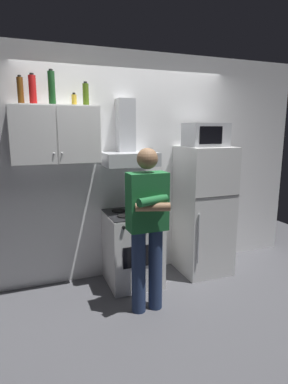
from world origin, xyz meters
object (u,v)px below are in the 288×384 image
bottle_soda_red (33,90)px  bottle_olive_oil (86,95)px  refrigerator (204,210)px  cooking_pot (147,209)px  range_hood (128,148)px  person_standing (147,225)px  bottle_beer_brown (20,91)px  bottle_wine_green (52,88)px  microwave (206,135)px  upper_cabinet (55,135)px  bottle_spice_jar (74,100)px  stove_oven (133,248)px

bottle_soda_red → bottle_olive_oil: (0.53, 0.00, -0.03)m
refrigerator → cooking_pot: size_ratio=5.18×
range_hood → person_standing: 1.01m
bottle_beer_brown → bottle_wine_green: size_ratio=0.80×
microwave → upper_cabinet: bearing=176.5°
upper_cabinet → refrigerator: (1.75, -0.12, -0.95)m
bottle_spice_jar → bottle_beer_brown: bearing=178.8°
stove_oven → bottle_olive_oil: bottle_olive_oil is taller
cooking_pot → bottle_soda_red: bottle_soda_red is taller
bottle_soda_red → microwave: bearing=-3.0°
upper_cabinet → microwave: upper_cabinet is taller
refrigerator → bottle_soda_red: size_ratio=5.34×
stove_oven → range_hood: bearing=90.0°
cooking_pot → bottle_olive_oil: (-0.60, 0.24, 1.24)m
upper_cabinet → cooking_pot: 1.27m
upper_cabinet → microwave: (1.75, -0.11, -0.01)m
refrigerator → person_standing: size_ratio=0.98×
range_hood → stove_oven: bearing=-90.0°
bottle_beer_brown → bottle_spice_jar: bottle_beer_brown is taller
stove_oven → bottle_soda_red: (-0.99, 0.12, 1.76)m
bottle_spice_jar → bottle_soda_red: bearing=-178.5°
bottle_beer_brown → bottle_soda_red: bearing=-10.8°
stove_oven → bottle_spice_jar: bearing=167.5°
stove_oven → bottle_spice_jar: 1.78m
bottle_beer_brown → bottle_soda_red: (0.11, -0.02, 0.01)m
stove_oven → person_standing: (-0.05, -0.61, 0.47)m
upper_cabinet → stove_oven: bearing=-8.9°
person_standing → bottle_soda_red: size_ratio=5.48×
upper_cabinet → bottle_spice_jar: bottle_spice_jar is taller
person_standing → range_hood: bearing=86.1°
bottle_olive_oil → bottle_soda_red: bearing=-179.8°
microwave → bottle_soda_red: (-1.94, 0.10, 0.45)m
person_standing → bottle_beer_brown: (-1.06, 0.75, 1.28)m
upper_cabinet → range_hood: 0.81m
bottle_wine_green → upper_cabinet: bearing=54.4°
bottle_beer_brown → upper_cabinet: bearing=-3.1°
person_standing → bottle_soda_red: (-0.94, 0.73, 1.29)m
bottle_wine_green → bottle_soda_red: bottle_wine_green is taller
person_standing → bottle_beer_brown: bearing=144.8°
upper_cabinet → bottle_spice_jar: (0.21, 0.01, 0.36)m
bottle_wine_green → bottle_olive_oil: 0.35m
range_hood → bottle_olive_oil: bearing=-179.5°
person_standing → bottle_spice_jar: bearing=126.2°
bottle_beer_brown → stove_oven: bearing=-7.3°
bottle_spice_jar → bottle_olive_oil: 0.14m
microwave → bottle_spice_jar: size_ratio=3.65×
range_hood → bottle_wine_green: (-0.81, -0.02, 0.62)m
upper_cabinet → bottle_olive_oil: (0.33, -0.00, 0.42)m
bottle_wine_green → bottle_olive_oil: bottle_wine_green is taller
cooking_pot → upper_cabinet: bearing=165.3°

